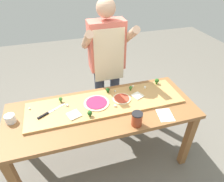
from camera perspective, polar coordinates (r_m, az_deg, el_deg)
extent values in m
plane|color=#6B665B|center=(2.50, -2.32, -18.91)|extent=(8.00, 8.00, 0.00)
cube|color=brown|center=(2.32, 21.08, -13.33)|extent=(0.07, 0.07, 0.74)
cube|color=brown|center=(2.45, -24.74, -11.45)|extent=(0.07, 0.07, 0.74)
cube|color=brown|center=(2.66, 14.05, -4.34)|extent=(0.07, 0.07, 0.74)
cube|color=brown|center=(1.93, -2.85, -5.84)|extent=(1.84, 0.72, 0.04)
cube|color=tan|center=(1.97, -1.73, -3.50)|extent=(1.55, 0.41, 0.02)
cube|color=#B7BABF|center=(1.97, -15.73, -4.82)|extent=(0.17, 0.12, 0.00)
cube|color=black|center=(1.91, -19.41, -6.74)|extent=(0.10, 0.07, 0.02)
cylinder|color=beige|center=(2.00, 2.82, -2.27)|extent=(0.19, 0.19, 0.01)
cylinder|color=#BC3D28|center=(2.00, 2.83, -2.09)|extent=(0.15, 0.15, 0.01)
cylinder|color=beige|center=(1.95, -4.51, -3.51)|extent=(0.25, 0.25, 0.01)
cylinder|color=#9E234C|center=(1.95, -4.52, -3.33)|extent=(0.21, 0.21, 0.01)
cube|color=silver|center=(1.85, -11.03, -6.81)|extent=(0.14, 0.14, 0.01)
cube|color=silver|center=(2.06, 7.40, -1.38)|extent=(0.13, 0.13, 0.01)
cylinder|color=#3F7220|center=(2.03, -14.62, -2.84)|extent=(0.02, 0.02, 0.02)
sphere|color=#38752D|center=(2.01, -14.73, -2.26)|extent=(0.04, 0.04, 0.04)
cylinder|color=#366618|center=(2.28, 12.80, 2.33)|extent=(0.02, 0.02, 0.02)
sphere|color=#2D6623|center=(2.27, 12.90, 2.95)|extent=(0.05, 0.05, 0.05)
cylinder|color=#2C5915|center=(2.09, -1.24, -0.20)|extent=(0.02, 0.02, 0.02)
sphere|color=#23561E|center=(2.08, -1.25, 0.36)|extent=(0.04, 0.04, 0.04)
cylinder|color=#3F7220|center=(2.13, 5.40, 0.48)|extent=(0.02, 0.02, 0.02)
sphere|color=#38752D|center=(2.12, 5.44, 0.99)|extent=(0.04, 0.04, 0.04)
cylinder|color=#2C5915|center=(1.82, -6.43, -7.01)|extent=(0.02, 0.02, 0.02)
sphere|color=#23561E|center=(1.80, -6.48, -6.40)|extent=(0.04, 0.04, 0.04)
cube|color=white|center=(2.19, 6.10, 1.43)|extent=(0.02, 0.02, 0.02)
cube|color=silver|center=(2.04, -22.89, -4.76)|extent=(0.02, 0.02, 0.02)
cube|color=silver|center=(2.10, 0.93, -0.05)|extent=(0.02, 0.02, 0.02)
cube|color=silver|center=(1.91, 0.97, -4.32)|extent=(0.03, 0.03, 0.02)
cube|color=white|center=(2.19, 9.57, 1.04)|extent=(0.03, 0.03, 0.02)
cube|color=white|center=(1.96, -12.91, -4.09)|extent=(0.03, 0.03, 0.02)
cylinder|color=white|center=(1.98, -27.45, -7.16)|extent=(0.09, 0.09, 0.08)
cylinder|color=white|center=(1.99, -27.33, -7.49)|extent=(0.08, 0.08, 0.04)
cylinder|color=#99381E|center=(1.74, 7.23, -8.23)|extent=(0.09, 0.09, 0.12)
cylinder|color=black|center=(1.70, 7.39, -6.62)|extent=(0.10, 0.10, 0.01)
cube|color=white|center=(1.92, 15.19, -6.73)|extent=(0.16, 0.20, 0.00)
cylinder|color=#333847|center=(2.59, -3.47, -2.13)|extent=(0.12, 0.12, 0.90)
cylinder|color=#333847|center=(2.63, 0.77, -1.37)|extent=(0.12, 0.12, 0.90)
cube|color=#DB6B5B|center=(2.24, -1.59, 13.13)|extent=(0.40, 0.20, 0.55)
cube|color=beige|center=(2.18, -0.80, 10.08)|extent=(0.34, 0.01, 0.60)
cylinder|color=tan|center=(2.06, -7.29, 14.41)|extent=(0.08, 0.39, 0.31)
cylinder|color=tan|center=(2.17, 5.16, 15.71)|extent=(0.08, 0.39, 0.31)
sphere|color=tan|center=(2.12, -1.78, 23.04)|extent=(0.20, 0.20, 0.20)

